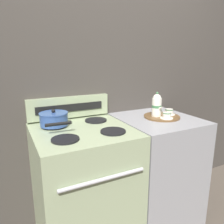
{
  "coord_description": "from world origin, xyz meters",
  "views": [
    {
      "loc": [
        -0.8,
        -1.41,
        1.43
      ],
      "look_at": [
        -0.05,
        0.07,
        1.02
      ],
      "focal_mm": 35.0,
      "sensor_mm": 36.0,
      "label": 1
    }
  ],
  "objects_px": {
    "saucepan": "(54,119)",
    "teacup_left": "(169,112)",
    "creamer_jug": "(158,110)",
    "stove": "(85,187)",
    "teapot": "(157,105)",
    "serving_tray": "(162,117)",
    "teacup_right": "(167,115)"
  },
  "relations": [
    {
      "from": "teapot",
      "to": "teacup_left",
      "type": "xyz_separation_m",
      "value": [
        0.13,
        -0.01,
        -0.07
      ]
    },
    {
      "from": "teacup_left",
      "to": "creamer_jug",
      "type": "distance_m",
      "value": 0.09
    },
    {
      "from": "stove",
      "to": "saucepan",
      "type": "xyz_separation_m",
      "value": [
        -0.17,
        0.15,
        0.53
      ]
    },
    {
      "from": "stove",
      "to": "teacup_left",
      "type": "relative_size",
      "value": 9.12
    },
    {
      "from": "teapot",
      "to": "creamer_jug",
      "type": "relative_size",
      "value": 3.0
    },
    {
      "from": "serving_tray",
      "to": "teacup_right",
      "type": "bearing_deg",
      "value": -103.42
    },
    {
      "from": "serving_tray",
      "to": "teacup_right",
      "type": "xyz_separation_m",
      "value": [
        -0.02,
        -0.08,
        0.03
      ]
    },
    {
      "from": "teapot",
      "to": "teacup_right",
      "type": "distance_m",
      "value": 0.12
    },
    {
      "from": "saucepan",
      "to": "creamer_jug",
      "type": "xyz_separation_m",
      "value": [
        0.9,
        -0.07,
        -0.01
      ]
    },
    {
      "from": "saucepan",
      "to": "teapot",
      "type": "height_order",
      "value": "teapot"
    },
    {
      "from": "creamer_jug",
      "to": "teacup_right",
      "type": "bearing_deg",
      "value": -104.79
    },
    {
      "from": "saucepan",
      "to": "creamer_jug",
      "type": "height_order",
      "value": "saucepan"
    },
    {
      "from": "saucepan",
      "to": "teapot",
      "type": "xyz_separation_m",
      "value": [
        0.83,
        -0.13,
        0.05
      ]
    },
    {
      "from": "stove",
      "to": "teacup_left",
      "type": "height_order",
      "value": "teacup_left"
    },
    {
      "from": "serving_tray",
      "to": "creamer_jug",
      "type": "xyz_separation_m",
      "value": [
        0.02,
        0.08,
        0.04
      ]
    },
    {
      "from": "saucepan",
      "to": "teacup_right",
      "type": "relative_size",
      "value": 2.93
    },
    {
      "from": "saucepan",
      "to": "creamer_jug",
      "type": "relative_size",
      "value": 4.44
    },
    {
      "from": "serving_tray",
      "to": "teapot",
      "type": "bearing_deg",
      "value": 159.83
    },
    {
      "from": "saucepan",
      "to": "serving_tray",
      "type": "distance_m",
      "value": 0.89
    },
    {
      "from": "serving_tray",
      "to": "creamer_jug",
      "type": "height_order",
      "value": "creamer_jug"
    },
    {
      "from": "teacup_left",
      "to": "serving_tray",
      "type": "bearing_deg",
      "value": -174.88
    },
    {
      "from": "saucepan",
      "to": "teacup_right",
      "type": "distance_m",
      "value": 0.89
    },
    {
      "from": "saucepan",
      "to": "stove",
      "type": "bearing_deg",
      "value": -41.84
    },
    {
      "from": "stove",
      "to": "serving_tray",
      "type": "relative_size",
      "value": 3.13
    },
    {
      "from": "stove",
      "to": "saucepan",
      "type": "relative_size",
      "value": 3.11
    },
    {
      "from": "serving_tray",
      "to": "teacup_right",
      "type": "relative_size",
      "value": 2.91
    },
    {
      "from": "teapot",
      "to": "teacup_right",
      "type": "bearing_deg",
      "value": -74.14
    },
    {
      "from": "saucepan",
      "to": "teacup_left",
      "type": "xyz_separation_m",
      "value": [
        0.96,
        -0.15,
        -0.02
      ]
    },
    {
      "from": "saucepan",
      "to": "creamer_jug",
      "type": "bearing_deg",
      "value": -4.49
    },
    {
      "from": "teacup_right",
      "to": "stove",
      "type": "bearing_deg",
      "value": 173.03
    },
    {
      "from": "creamer_jug",
      "to": "stove",
      "type": "bearing_deg",
      "value": -173.94
    },
    {
      "from": "stove",
      "to": "creamer_jug",
      "type": "xyz_separation_m",
      "value": [
        0.73,
        0.08,
        0.52
      ]
    }
  ]
}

